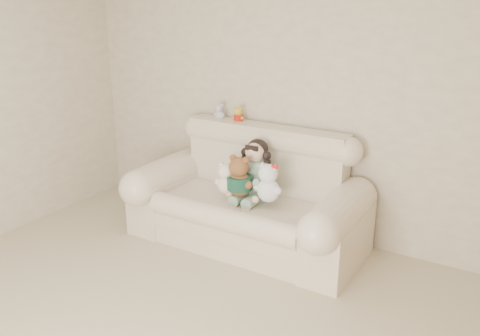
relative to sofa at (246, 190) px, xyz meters
name	(u,v)px	position (x,y,z in m)	size (l,w,h in m)	color
wall_back	(293,95)	(0.19, 0.50, 0.78)	(4.50, 4.50, 0.00)	#B09F8C
sofa	(246,190)	(0.00, 0.00, 0.00)	(2.10, 0.95, 1.03)	beige
seated_child	(255,169)	(0.05, 0.08, 0.18)	(0.33, 0.41, 0.55)	#23673C
brown_teddy	(239,172)	(0.00, -0.11, 0.20)	(0.28, 0.21, 0.43)	brown
white_cat	(269,179)	(0.28, -0.09, 0.19)	(0.26, 0.20, 0.40)	white
cream_teddy	(226,176)	(-0.12, -0.13, 0.15)	(0.21, 0.16, 0.33)	white
yellow_mini_bear	(239,113)	(-0.31, 0.38, 0.58)	(0.11, 0.09, 0.18)	yellow
grey_mini_plush	(220,110)	(-0.52, 0.38, 0.59)	(0.12, 0.09, 0.19)	silver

